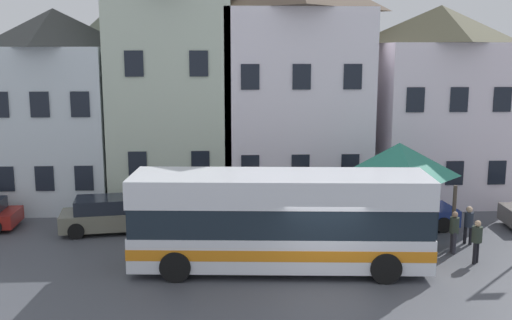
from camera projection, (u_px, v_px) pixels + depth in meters
The scene contains 15 objects.
ground_plane at pixel (328, 295), 17.90m from camera, with size 40.00×60.00×0.07m.
townhouse_00 at pixel (58, 108), 28.06m from camera, with size 5.11×5.63×9.20m.
townhouse_01 at pixel (173, 78), 28.17m from camera, with size 5.49×5.78×12.01m.
townhouse_02 at pixel (293, 84), 28.70m from camera, with size 6.71×6.15×11.38m.
townhouse_03 at pixel (437, 104), 28.95m from camera, with size 5.89×5.55×9.41m.
hilltop_castle at pixel (223, 20), 44.56m from camera, with size 39.94×39.94×25.22m.
transit_bus at pixel (280, 222), 19.76m from camera, with size 10.02×3.30×3.25m.
bus_shelter at pixel (399, 160), 23.10m from camera, with size 3.60×3.60×3.75m.
parked_car_00 at pixel (400, 211), 24.60m from camera, with size 4.53×2.26×1.42m.
parked_car_01 at pixel (110, 215), 24.09m from camera, with size 4.18×2.27×1.42m.
pedestrian_00 at pixel (469, 222), 22.44m from camera, with size 0.33×0.33×1.48m.
pedestrian_01 at pixel (477, 238), 20.38m from camera, with size 0.36×0.36×1.54m.
pedestrian_02 at pixel (413, 227), 21.77m from camera, with size 0.29×0.30×1.51m.
pedestrian_03 at pixel (454, 230), 21.41m from camera, with size 0.33×0.35×1.56m.
public_bench at pixel (332, 212), 25.28m from camera, with size 1.53×0.48×0.87m.
Camera 1 is at (-3.08, -16.72, 7.24)m, focal length 41.54 mm.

